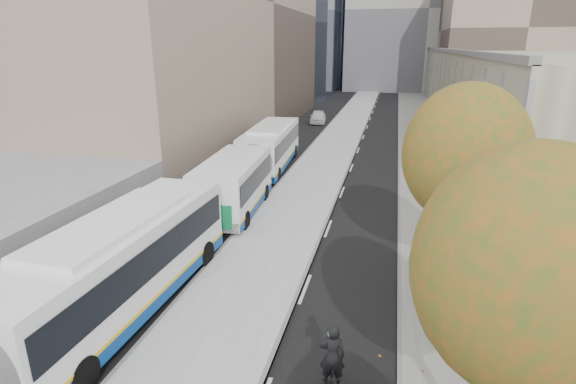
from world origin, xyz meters
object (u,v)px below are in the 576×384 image
(bus_shelter, at_px, (535,271))
(bus_near, at_px, (13,344))
(bus_far, at_px, (258,159))
(cyclist, at_px, (332,373))
(distant_car, at_px, (318,117))

(bus_shelter, relative_size, bus_near, 0.23)
(bus_shelter, height_order, bus_far, bus_far)
(bus_far, bearing_deg, bus_near, -94.31)
(bus_near, relative_size, cyclist, 8.55)
(bus_near, height_order, bus_far, bus_near)
(bus_shelter, distance_m, distant_car, 40.67)
(bus_near, bearing_deg, cyclist, 15.47)
(bus_shelter, relative_size, bus_far, 0.24)
(bus_shelter, height_order, distant_car, bus_shelter)
(bus_far, distance_m, cyclist, 19.35)
(bus_near, bearing_deg, bus_shelter, 26.74)
(cyclist, bearing_deg, bus_shelter, 29.36)
(bus_near, xyz_separation_m, cyclist, (7.69, 1.83, -0.91))
(bus_far, height_order, distant_car, bus_far)
(bus_far, height_order, cyclist, bus_far)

